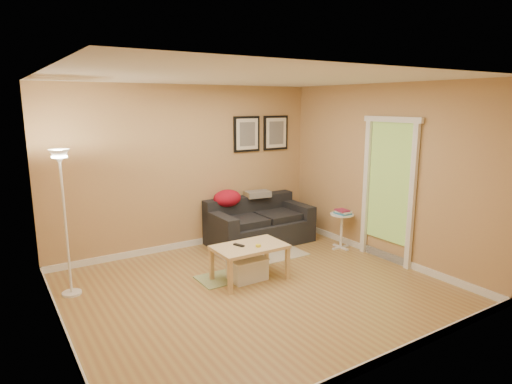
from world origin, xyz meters
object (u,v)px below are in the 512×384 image
Objects in this scene: sofa at (260,221)px; storage_bin at (247,269)px; floor_lamp at (66,228)px; coffee_table at (250,262)px; side_table at (341,231)px; book_stack at (343,212)px.

sofa reaches higher than storage_bin.
storage_bin is at bearing -129.21° from sofa.
floor_lamp reaches higher than sofa.
coffee_table is 0.53× the size of floor_lamp.
floor_lamp reaches higher than side_table.
storage_bin is 0.27× the size of floor_lamp.
sofa is 1.79× the size of coffee_table.
storage_bin is at bearing -167.33° from book_stack.
side_table is at bearing -7.05° from floor_lamp.
storage_bin is (-0.99, -1.21, -0.22)m from sofa.
book_stack reaches higher than coffee_table.
sofa is 3.13m from floor_lamp.
floor_lamp is at bearing -171.76° from sofa.
side_table is at bearing -44.44° from sofa.
book_stack reaches higher than side_table.
side_table is (0.96, -0.94, -0.09)m from sofa.
sofa reaches higher than book_stack.
side_table is 2.39× the size of book_stack.
floor_lamp is at bearing 159.62° from storage_bin.
sofa is at bearing 140.09° from book_stack.
coffee_table is 1.94× the size of storage_bin.
sofa is 1.58m from storage_bin.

